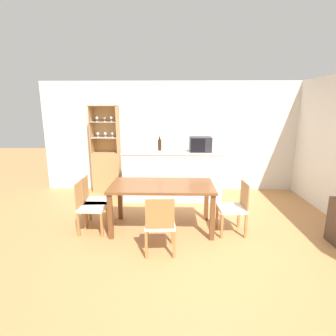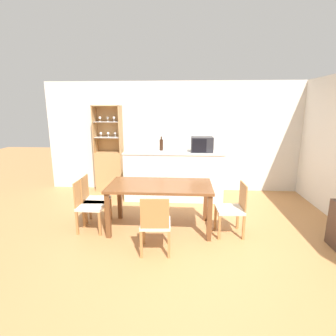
{
  "view_description": "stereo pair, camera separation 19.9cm",
  "coord_description": "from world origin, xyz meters",
  "px_view_note": "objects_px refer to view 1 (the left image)",
  "views": [
    {
      "loc": [
        -0.31,
        -3.58,
        1.97
      ],
      "look_at": [
        -0.42,
        1.18,
        0.86
      ],
      "focal_mm": 28.0,
      "sensor_mm": 36.0,
      "label": 1
    },
    {
      "loc": [
        -0.11,
        -3.57,
        1.97
      ],
      "look_at": [
        -0.42,
        1.18,
        0.86
      ],
      "focal_mm": 28.0,
      "sensor_mm": 36.0,
      "label": 2
    }
  ],
  "objects_px": {
    "dining_chair_side_right_near": "(234,208)",
    "dining_chair_side_left_far": "(95,201)",
    "dining_chair_head_near": "(160,224)",
    "display_cabinet": "(107,166)",
    "dining_table": "(162,190)",
    "wine_bottle": "(160,145)",
    "dining_chair_side_left_near": "(90,206)",
    "microwave": "(200,144)"
  },
  "relations": [
    {
      "from": "display_cabinet",
      "to": "dining_chair_side_right_near",
      "type": "height_order",
      "value": "display_cabinet"
    },
    {
      "from": "dining_chair_head_near",
      "to": "display_cabinet",
      "type": "bearing_deg",
      "value": 113.7
    },
    {
      "from": "wine_bottle",
      "to": "dining_chair_head_near",
      "type": "bearing_deg",
      "value": -86.96
    },
    {
      "from": "dining_table",
      "to": "dining_chair_side_left_near",
      "type": "xyz_separation_m",
      "value": [
        -1.14,
        -0.13,
        -0.24
      ]
    },
    {
      "from": "microwave",
      "to": "display_cabinet",
      "type": "bearing_deg",
      "value": 166.88
    },
    {
      "from": "display_cabinet",
      "to": "wine_bottle",
      "type": "xyz_separation_m",
      "value": [
        1.27,
        -0.37,
        0.56
      ]
    },
    {
      "from": "dining_table",
      "to": "dining_chair_side_right_near",
      "type": "distance_m",
      "value": 1.18
    },
    {
      "from": "microwave",
      "to": "dining_chair_head_near",
      "type": "bearing_deg",
      "value": -108.42
    },
    {
      "from": "display_cabinet",
      "to": "dining_chair_side_right_near",
      "type": "bearing_deg",
      "value": -39.69
    },
    {
      "from": "dining_chair_side_right_near",
      "to": "dining_chair_side_left_far",
      "type": "bearing_deg",
      "value": 80.81
    },
    {
      "from": "display_cabinet",
      "to": "dining_chair_side_left_far",
      "type": "height_order",
      "value": "display_cabinet"
    },
    {
      "from": "dining_chair_side_left_near",
      "to": "wine_bottle",
      "type": "height_order",
      "value": "wine_bottle"
    },
    {
      "from": "dining_chair_side_left_far",
      "to": "dining_chair_side_right_near",
      "type": "bearing_deg",
      "value": 79.7
    },
    {
      "from": "display_cabinet",
      "to": "dining_chair_head_near",
      "type": "distance_m",
      "value": 3.07
    },
    {
      "from": "dining_chair_side_right_near",
      "to": "dining_chair_side_left_far",
      "type": "distance_m",
      "value": 2.3
    },
    {
      "from": "dining_table",
      "to": "wine_bottle",
      "type": "height_order",
      "value": "wine_bottle"
    },
    {
      "from": "dining_chair_head_near",
      "to": "dining_chair_side_left_far",
      "type": "distance_m",
      "value": 1.44
    },
    {
      "from": "dining_chair_side_right_near",
      "to": "dining_chair_side_left_far",
      "type": "height_order",
      "value": "same"
    },
    {
      "from": "dining_chair_side_left_near",
      "to": "dining_chair_side_left_far",
      "type": "bearing_deg",
      "value": -178.7
    },
    {
      "from": "dining_chair_side_right_near",
      "to": "dining_chair_head_near",
      "type": "bearing_deg",
      "value": 115.53
    },
    {
      "from": "display_cabinet",
      "to": "dining_chair_side_left_near",
      "type": "relative_size",
      "value": 2.4
    },
    {
      "from": "display_cabinet",
      "to": "dining_chair_head_near",
      "type": "xyz_separation_m",
      "value": [
        1.4,
        -2.73,
        -0.19
      ]
    },
    {
      "from": "dining_table",
      "to": "dining_chair_side_right_near",
      "type": "xyz_separation_m",
      "value": [
        1.14,
        -0.13,
        -0.24
      ]
    },
    {
      "from": "dining_table",
      "to": "dining_chair_head_near",
      "type": "bearing_deg",
      "value": -89.8
    },
    {
      "from": "dining_table",
      "to": "dining_chair_side_left_far",
      "type": "distance_m",
      "value": 1.18
    },
    {
      "from": "display_cabinet",
      "to": "dining_table",
      "type": "xyz_separation_m",
      "value": [
        1.4,
        -1.98,
        0.05
      ]
    },
    {
      "from": "dining_chair_side_right_near",
      "to": "wine_bottle",
      "type": "xyz_separation_m",
      "value": [
        -1.27,
        1.74,
        0.75
      ]
    },
    {
      "from": "dining_chair_side_right_near",
      "to": "dining_chair_side_left_near",
      "type": "bearing_deg",
      "value": 87.11
    },
    {
      "from": "dining_chair_side_left_near",
      "to": "dining_chair_side_left_far",
      "type": "distance_m",
      "value": 0.25
    },
    {
      "from": "dining_chair_head_near",
      "to": "dining_chair_side_left_far",
      "type": "relative_size",
      "value": 1.0
    },
    {
      "from": "display_cabinet",
      "to": "dining_chair_side_right_near",
      "type": "xyz_separation_m",
      "value": [
        2.54,
        -2.11,
        -0.19
      ]
    },
    {
      "from": "dining_chair_side_left_near",
      "to": "wine_bottle",
      "type": "bearing_deg",
      "value": 150.9
    },
    {
      "from": "dining_table",
      "to": "dining_chair_side_left_near",
      "type": "bearing_deg",
      "value": -173.65
    },
    {
      "from": "dining_chair_head_near",
      "to": "dining_chair_side_right_near",
      "type": "xyz_separation_m",
      "value": [
        1.14,
        0.62,
        0.0
      ]
    },
    {
      "from": "dining_table",
      "to": "dining_chair_side_left_near",
      "type": "relative_size",
      "value": 1.98
    },
    {
      "from": "microwave",
      "to": "wine_bottle",
      "type": "distance_m",
      "value": 0.88
    },
    {
      "from": "dining_chair_head_near",
      "to": "dining_chair_side_left_near",
      "type": "bearing_deg",
      "value": 148.23
    },
    {
      "from": "display_cabinet",
      "to": "dining_chair_head_near",
      "type": "relative_size",
      "value": 2.4
    },
    {
      "from": "display_cabinet",
      "to": "dining_table",
      "type": "bearing_deg",
      "value": -54.83
    },
    {
      "from": "dining_chair_side_right_near",
      "to": "dining_table",
      "type": "bearing_deg",
      "value": 80.79
    },
    {
      "from": "dining_chair_side_left_far",
      "to": "dining_table",
      "type": "bearing_deg",
      "value": 79.72
    },
    {
      "from": "dining_chair_side_right_near",
      "to": "wine_bottle",
      "type": "bearing_deg",
      "value": 33.15
    }
  ]
}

